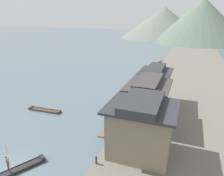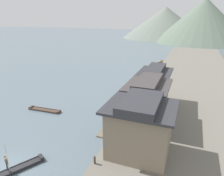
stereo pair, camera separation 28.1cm
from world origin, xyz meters
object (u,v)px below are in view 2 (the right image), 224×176
Objects in this scene: boat_moored_nearest at (160,62)px; boat_moored_third at (45,110)px; boat_moored_far at (131,94)px; boat_midriver_upstream at (153,70)px; mooring_post_dock_near at (95,160)px; mooring_post_dock_mid at (120,124)px; boat_moored_second at (113,120)px; house_waterfront_nearest at (139,128)px; boat_midriver_drifting at (143,84)px; house_waterfront_tall at (154,86)px; boat_upstream_distant at (154,65)px; house_waterfront_second at (147,102)px; boatman_person at (6,161)px; boat_foreground_poled at (19,168)px.

boat_moored_nearest is 0.81× the size of boat_moored_third.
boat_moored_far is 19.24m from boat_midriver_upstream.
boat_moored_third is 6.66× the size of mooring_post_dock_near.
boat_moored_third is 13.67m from mooring_post_dock_mid.
boat_moored_nearest is 1.15× the size of boat_moored_far.
house_waterfront_nearest is at bearing -51.41° from boat_moored_second.
boat_midriver_drifting is 12.33m from house_waterfront_tall.
boat_moored_far reaches higher than boat_moored_nearest.
boat_moored_nearest is at bearing 89.56° from boat_moored_second.
mooring_post_dock_mid reaches higher than boat_midriver_drifting.
boat_moored_third is 0.79× the size of house_waterfront_nearest.
mooring_post_dock_mid is (1.57, -43.97, 1.10)m from boat_moored_nearest.
boat_upstream_distant is (-1.08, 19.16, 0.07)m from boat_midriver_drifting.
mooring_post_dock_near is (-2.84, -9.94, -2.58)m from house_waterfront_second.
boat_moored_second is 5.30× the size of mooring_post_dock_mid.
boat_midriver_drifting is at bearing 102.04° from house_waterfront_nearest.
house_waterfront_nearest is (5.12, -48.16, 3.64)m from boat_moored_nearest.
house_waterfront_nearest is at bearing 30.60° from boatman_person.
boat_moored_second is at bearing -88.68° from boat_upstream_distant.
boatman_person is 14.10m from boat_moored_third.
house_waterfront_nearest reaches higher than boat_moored_nearest.
boat_moored_far is (4.87, 23.60, 0.12)m from boat_foreground_poled.
boat_upstream_distant reaches higher than boat_moored_third.
boatman_person is 13.24m from house_waterfront_nearest.
boat_upstream_distant is 44.18m from house_waterfront_nearest.
boatman_person is at bearing -113.23° from boat_moored_second.
boat_foreground_poled is 30.72m from boat_midriver_drifting.
boatman_person is 3.61× the size of mooring_post_dock_near.
boat_moored_nearest is 5.41× the size of mooring_post_dock_near.
boat_moored_second is 8.81m from house_waterfront_tall.
boat_foreground_poled is 54.26m from boat_moored_nearest.
boat_moored_third is at bearing -105.82° from boat_moored_nearest.
house_waterfront_tall is (9.80, 19.24, 3.73)m from boat_foreground_poled.
boat_moored_third is 16.11m from boat_moored_far.
boat_moored_nearest is 1.30× the size of boat_midriver_upstream.
mooring_post_dock_near is at bearing 24.17° from boatman_person.
boat_moored_far is 0.57× the size of house_waterfront_second.
house_waterfront_tall reaches higher than boat_foreground_poled.
house_waterfront_nearest reaches higher than boat_moored_second.
boat_foreground_poled is 1.05× the size of boat_moored_nearest.
house_waterfront_second is at bearing -81.38° from boat_upstream_distant.
house_waterfront_nearest reaches higher than boat_upstream_distant.
mooring_post_dock_near reaches higher than boat_moored_third.
boatman_person is at bearing -117.04° from house_waterfront_tall.
house_waterfront_tall is 7.79× the size of mooring_post_dock_near.
house_waterfront_second reaches higher than mooring_post_dock_near.
boat_moored_nearest is 0.83× the size of boat_midriver_drifting.
boat_moored_third is 16.76m from house_waterfront_second.
boatman_person is (-0.44, -0.83, 1.34)m from boat_foreground_poled.
boat_moored_second is at bearing 179.19° from house_waterfront_second.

